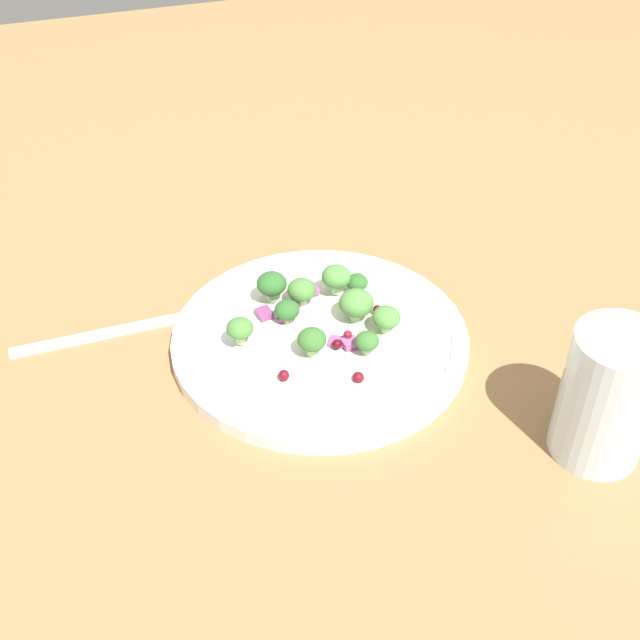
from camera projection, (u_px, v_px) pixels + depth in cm
name	position (u px, v px, depth cm)	size (l,w,h in cm)	color
ground_plane	(301.00, 353.00, 69.57)	(180.00, 180.00, 2.00)	olive
plate	(320.00, 337.00, 68.37)	(25.01, 25.01, 1.70)	white
dressing_pool	(320.00, 333.00, 68.10)	(14.51, 14.51, 0.20)	white
broccoli_floret_0	(308.00, 341.00, 64.69)	(2.37, 2.37, 2.40)	#ADD18E
broccoli_floret_1	(272.00, 284.00, 70.10)	(2.64, 2.64, 2.67)	#8EB77A
broccoli_floret_2	(356.00, 303.00, 68.35)	(2.96, 2.96, 3.00)	#8EB77A
broccoli_floret_3	(336.00, 277.00, 70.88)	(2.59, 2.59, 2.63)	#ADD18E
broccoli_floret_4	(240.00, 328.00, 65.76)	(2.22, 2.22, 2.25)	#ADD18E
broccoli_floret_5	(287.00, 311.00, 68.32)	(2.14, 2.14, 2.17)	#9EC684
broccoli_floret_6	(367.00, 341.00, 65.02)	(1.95, 1.95, 1.97)	#8EB77A
broccoli_floret_7	(357.00, 283.00, 71.60)	(1.93, 1.93, 1.95)	#ADD18E
broccoli_floret_8	(302.00, 290.00, 70.04)	(2.51, 2.51, 2.55)	#ADD18E
broccoli_floret_9	(386.00, 318.00, 67.17)	(2.38, 2.38, 2.41)	#ADD18E
cranberry_0	(358.00, 378.00, 63.30)	(0.94, 0.94, 0.94)	maroon
cranberry_1	(284.00, 375.00, 63.24)	(0.90, 0.90, 0.90)	maroon
cranberry_2	(311.00, 332.00, 67.68)	(0.78, 0.78, 0.78)	maroon
cranberry_3	(337.00, 344.00, 65.98)	(0.80, 0.80, 0.80)	#4C0A14
cranberry_4	(377.00, 308.00, 69.52)	(0.76, 0.76, 0.76)	#4C0A14
cranberry_5	(348.00, 335.00, 66.57)	(0.75, 0.75, 0.75)	maroon
onion_bit_0	(284.00, 317.00, 69.00)	(1.10, 1.12, 0.37)	#843D75
onion_bit_1	(312.00, 289.00, 71.82)	(0.90, 1.33, 0.59)	#934C84
onion_bit_2	(300.00, 300.00, 71.03)	(1.12, 1.17, 0.59)	#934C84
onion_bit_3	(350.00, 343.00, 66.31)	(1.31, 1.20, 0.49)	#934C84
onion_bit_4	(264.00, 313.00, 69.37)	(1.23, 1.39, 0.52)	#843D75
onion_bit_5	(337.00, 343.00, 66.85)	(1.26, 1.30, 0.52)	#934C84
fork	(135.00, 326.00, 70.42)	(18.61, 2.42, 0.50)	silver
water_glass	(608.00, 396.00, 56.62)	(6.64, 6.64, 10.50)	silver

